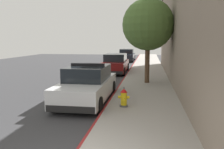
# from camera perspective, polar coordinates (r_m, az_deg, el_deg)

# --- Properties ---
(ground_plane) EXTENTS (29.26, 60.00, 0.20)m
(ground_plane) POSITION_cam_1_polar(r_m,az_deg,el_deg) (15.67, -14.39, -2.28)
(ground_plane) COLOR #353538
(sidewalk_pavement) EXTENTS (2.91, 60.00, 0.14)m
(sidewalk_pavement) POSITION_cam_1_polar(r_m,az_deg,el_deg) (14.40, 8.15, -2.33)
(sidewalk_pavement) COLOR #9E9991
(sidewalk_pavement) RESTS_ON ground
(curb_painted_edge) EXTENTS (0.08, 60.00, 0.14)m
(curb_painted_edge) POSITION_cam_1_polar(r_m,az_deg,el_deg) (14.49, 2.21, -2.19)
(curb_painted_edge) COLOR maroon
(curb_painted_edge) RESTS_ON ground
(police_cruiser) EXTENTS (1.94, 4.84, 1.68)m
(police_cruiser) POSITION_cam_1_polar(r_m,az_deg,el_deg) (10.60, -5.83, -2.38)
(police_cruiser) COLOR white
(police_cruiser) RESTS_ON ground
(parked_car_silver_ahead) EXTENTS (1.94, 4.84, 1.56)m
(parked_car_silver_ahead) POSITION_cam_1_polar(r_m,az_deg,el_deg) (19.84, 0.82, 2.59)
(parked_car_silver_ahead) COLOR maroon
(parked_car_silver_ahead) RESTS_ON ground
(parked_car_dark_far) EXTENTS (1.94, 4.84, 1.56)m
(parked_car_dark_far) POSITION_cam_1_polar(r_m,az_deg,el_deg) (30.68, 3.57, 4.57)
(parked_car_dark_far) COLOR black
(parked_car_dark_far) RESTS_ON ground
(fire_hydrant) EXTENTS (0.44, 0.40, 0.76)m
(fire_hydrant) POSITION_cam_1_polar(r_m,az_deg,el_deg) (9.23, 2.83, -5.55)
(fire_hydrant) COLOR #4C4C51
(fire_hydrant) RESTS_ON sidewalk_pavement
(street_tree) EXTENTS (3.03, 3.03, 4.96)m
(street_tree) POSITION_cam_1_polar(r_m,az_deg,el_deg) (14.40, 8.59, 11.64)
(street_tree) COLOR brown
(street_tree) RESTS_ON sidewalk_pavement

